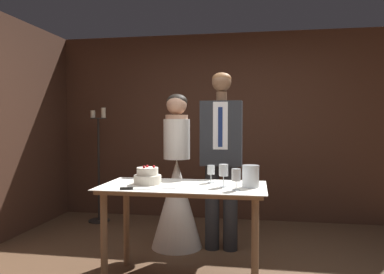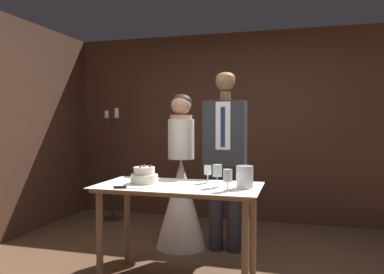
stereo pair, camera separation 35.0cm
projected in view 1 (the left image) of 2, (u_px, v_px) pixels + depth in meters
name	position (u px, v px, depth m)	size (l,w,h in m)	color
wall_back	(228.00, 127.00, 5.19)	(5.00, 0.12, 2.55)	#472B1E
cake_table	(183.00, 198.00, 3.11)	(1.36, 0.70, 0.81)	#8E6B4C
tiered_cake	(148.00, 177.00, 3.17)	(0.23, 0.23, 0.16)	silver
cake_knife	(137.00, 189.00, 2.90)	(0.42, 0.15, 0.02)	silver
wine_glass_near	(224.00, 171.00, 3.01)	(0.07, 0.07, 0.19)	silver
wine_glass_middle	(211.00, 170.00, 3.23)	(0.06, 0.06, 0.15)	silver
wine_glass_far	(236.00, 176.00, 2.85)	(0.07, 0.07, 0.17)	silver
hurricane_candle	(251.00, 177.00, 3.00)	(0.14, 0.14, 0.18)	silver
bride	(177.00, 191.00, 3.98)	(0.54, 0.54, 1.64)	white
groom	(221.00, 152.00, 3.89)	(0.42, 0.25, 1.85)	#282B30
candle_stand	(99.00, 170.00, 5.02)	(0.28, 0.28, 1.53)	black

